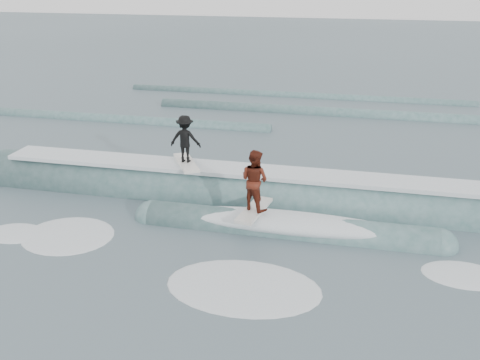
# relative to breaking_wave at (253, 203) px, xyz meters

# --- Properties ---
(ground) EXTENTS (160.00, 160.00, 0.00)m
(ground) POSITION_rel_breaking_wave_xyz_m (-0.32, -5.04, -0.05)
(ground) COLOR #394E53
(ground) RESTS_ON ground
(breaking_wave) EXTENTS (21.40, 3.84, 2.12)m
(breaking_wave) POSITION_rel_breaking_wave_xyz_m (0.00, 0.00, 0.00)
(breaking_wave) COLOR #3A6260
(breaking_wave) RESTS_ON ground
(surfer_black) EXTENTS (1.48, 2.00, 1.79)m
(surfer_black) POSITION_rel_breaking_wave_xyz_m (-2.53, 0.39, 1.95)
(surfer_black) COLOR white
(surfer_black) RESTS_ON ground
(surfer_red) EXTENTS (1.17, 2.06, 2.03)m
(surfer_red) POSITION_rel_breaking_wave_xyz_m (0.42, -1.81, 1.51)
(surfer_red) COLOR silver
(surfer_red) RESTS_ON ground
(whitewater) EXTENTS (15.00, 8.18, 0.10)m
(whitewater) POSITION_rel_breaking_wave_xyz_m (-1.06, -5.29, -0.05)
(whitewater) COLOR white
(whitewater) RESTS_ON ground
(far_swells) EXTENTS (36.75, 8.65, 0.80)m
(far_swells) POSITION_rel_breaking_wave_xyz_m (-2.89, 12.61, -0.05)
(far_swells) COLOR #3A6260
(far_swells) RESTS_ON ground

